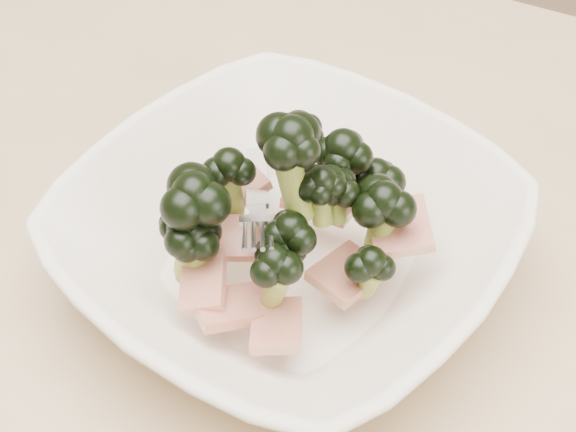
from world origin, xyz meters
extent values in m
cube|color=tan|center=(0.00, 0.00, 0.73)|extent=(1.20, 0.80, 0.04)
cylinder|color=tan|center=(-0.55, 0.35, 0.35)|extent=(0.06, 0.06, 0.71)
imported|color=beige|center=(0.08, 0.03, 0.78)|extent=(0.30, 0.30, 0.06)
cylinder|color=olive|center=(0.13, 0.04, 0.80)|extent=(0.02, 0.02, 0.04)
ellipsoid|color=black|center=(0.13, 0.04, 0.83)|extent=(0.04, 0.04, 0.03)
cylinder|color=olive|center=(0.10, 0.03, 0.82)|extent=(0.02, 0.01, 0.03)
ellipsoid|color=black|center=(0.10, 0.03, 0.84)|extent=(0.03, 0.03, 0.02)
cylinder|color=olive|center=(0.06, 0.06, 0.81)|extent=(0.02, 0.02, 0.04)
ellipsoid|color=black|center=(0.06, 0.06, 0.83)|extent=(0.03, 0.03, 0.03)
cylinder|color=olive|center=(0.04, -0.02, 0.80)|extent=(0.02, 0.02, 0.03)
ellipsoid|color=black|center=(0.04, -0.02, 0.82)|extent=(0.03, 0.03, 0.03)
cylinder|color=olive|center=(0.13, 0.01, 0.79)|extent=(0.02, 0.02, 0.03)
ellipsoid|color=black|center=(0.13, 0.01, 0.80)|extent=(0.03, 0.03, 0.02)
cylinder|color=olive|center=(0.10, -0.02, 0.80)|extent=(0.02, 0.02, 0.04)
ellipsoid|color=black|center=(0.10, -0.02, 0.82)|extent=(0.03, 0.03, 0.02)
cylinder|color=olive|center=(0.09, 0.06, 0.81)|extent=(0.02, 0.02, 0.03)
ellipsoid|color=black|center=(0.09, 0.06, 0.83)|extent=(0.04, 0.04, 0.03)
cylinder|color=olive|center=(0.04, -0.01, 0.81)|extent=(0.02, 0.02, 0.05)
ellipsoid|color=black|center=(0.04, -0.01, 0.84)|extent=(0.04, 0.04, 0.03)
cylinder|color=olive|center=(0.04, 0.02, 0.81)|extent=(0.02, 0.01, 0.03)
ellipsoid|color=black|center=(0.04, 0.02, 0.83)|extent=(0.03, 0.03, 0.03)
cylinder|color=olive|center=(0.09, 0.00, 0.81)|extent=(0.02, 0.02, 0.03)
ellipsoid|color=black|center=(0.09, 0.00, 0.83)|extent=(0.03, 0.03, 0.03)
cylinder|color=olive|center=(0.04, -0.02, 0.79)|extent=(0.02, 0.02, 0.04)
ellipsoid|color=black|center=(0.04, -0.02, 0.82)|extent=(0.03, 0.03, 0.03)
cylinder|color=olive|center=(0.10, 0.04, 0.82)|extent=(0.01, 0.01, 0.03)
ellipsoid|color=black|center=(0.10, 0.04, 0.83)|extent=(0.03, 0.03, 0.02)
cylinder|color=olive|center=(0.11, 0.07, 0.79)|extent=(0.02, 0.02, 0.03)
ellipsoid|color=black|center=(0.11, 0.07, 0.81)|extent=(0.04, 0.04, 0.03)
cylinder|color=olive|center=(0.09, -0.01, 0.80)|extent=(0.02, 0.02, 0.03)
ellipsoid|color=black|center=(0.09, -0.01, 0.82)|extent=(0.03, 0.03, 0.02)
cylinder|color=olive|center=(0.08, 0.02, 0.84)|extent=(0.03, 0.02, 0.05)
ellipsoid|color=black|center=(0.08, 0.02, 0.87)|extent=(0.04, 0.04, 0.03)
cylinder|color=olive|center=(0.06, 0.07, 0.80)|extent=(0.02, 0.02, 0.04)
ellipsoid|color=black|center=(0.06, 0.07, 0.83)|extent=(0.03, 0.03, 0.03)
cylinder|color=olive|center=(0.03, -0.02, 0.79)|extent=(0.02, 0.02, 0.04)
ellipsoid|color=black|center=(0.03, -0.02, 0.82)|extent=(0.03, 0.03, 0.03)
cube|color=maroon|center=(0.05, 0.00, 0.79)|extent=(0.04, 0.04, 0.01)
cube|color=maroon|center=(0.14, 0.05, 0.80)|extent=(0.05, 0.05, 0.01)
cube|color=maroon|center=(0.08, 0.06, 0.78)|extent=(0.04, 0.03, 0.01)
cube|color=maroon|center=(0.04, 0.03, 0.80)|extent=(0.04, 0.05, 0.02)
cube|color=maroon|center=(0.10, -0.03, 0.78)|extent=(0.04, 0.04, 0.01)
cube|color=maroon|center=(0.12, 0.02, 0.78)|extent=(0.04, 0.05, 0.01)
cube|color=maroon|center=(0.08, -0.03, 0.78)|extent=(0.06, 0.06, 0.02)
cube|color=maroon|center=(0.06, -0.03, 0.79)|extent=(0.04, 0.04, 0.02)
camera|label=1|loc=(0.23, -0.26, 1.14)|focal=50.00mm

